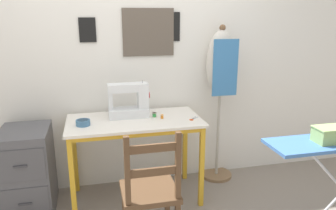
{
  "coord_description": "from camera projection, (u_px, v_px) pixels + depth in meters",
  "views": [
    {
      "loc": [
        -0.34,
        -2.42,
        1.65
      ],
      "look_at": [
        0.3,
        0.27,
        0.89
      ],
      "focal_mm": 35.0,
      "sensor_mm": 36.0,
      "label": 1
    }
  ],
  "objects": [
    {
      "name": "wall_back",
      "position": [
        128.0,
        56.0,
        3.07
      ],
      "size": [
        10.0,
        0.07,
        2.55
      ],
      "color": "silver",
      "rests_on": "ground_plane"
    },
    {
      "name": "sewing_table",
      "position": [
        135.0,
        130.0,
        2.87
      ],
      "size": [
        1.16,
        0.6,
        0.77
      ],
      "color": "silver",
      "rests_on": "ground_plane"
    },
    {
      "name": "sewing_machine",
      "position": [
        131.0,
        101.0,
        2.9
      ],
      "size": [
        0.37,
        0.16,
        0.33
      ],
      "color": "white",
      "rests_on": "sewing_table"
    },
    {
      "name": "fabric_bowl",
      "position": [
        83.0,
        123.0,
        2.7
      ],
      "size": [
        0.12,
        0.12,
        0.05
      ],
      "color": "teal",
      "rests_on": "sewing_table"
    },
    {
      "name": "scissors",
      "position": [
        193.0,
        119.0,
        2.86
      ],
      "size": [
        0.1,
        0.1,
        0.01
      ],
      "color": "silver",
      "rests_on": "sewing_table"
    },
    {
      "name": "thread_spool_near_machine",
      "position": [
        154.0,
        115.0,
        2.92
      ],
      "size": [
        0.04,
        0.04,
        0.04
      ],
      "color": "green",
      "rests_on": "sewing_table"
    },
    {
      "name": "thread_spool_mid_table",
      "position": [
        162.0,
        117.0,
        2.88
      ],
      "size": [
        0.03,
        0.03,
        0.04
      ],
      "color": "orange",
      "rests_on": "sewing_table"
    },
    {
      "name": "wooden_chair",
      "position": [
        150.0,
        192.0,
        2.34
      ],
      "size": [
        0.4,
        0.38,
        0.92
      ],
      "color": "#513823",
      "rests_on": "ground_plane"
    },
    {
      "name": "filing_cabinet",
      "position": [
        28.0,
        171.0,
        2.78
      ],
      "size": [
        0.39,
        0.51,
        0.74
      ],
      "color": "#4C4C51",
      "rests_on": "ground_plane"
    },
    {
      "name": "dress_form",
      "position": [
        221.0,
        73.0,
        3.18
      ],
      "size": [
        0.32,
        0.32,
        1.56
      ],
      "color": "#846647",
      "rests_on": "ground_plane"
    },
    {
      "name": "storage_box",
      "position": [
        330.0,
        134.0,
        2.24
      ],
      "size": [
        0.22,
        0.14,
        0.11
      ],
      "color": "#8EB266",
      "rests_on": "ironing_board"
    }
  ]
}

